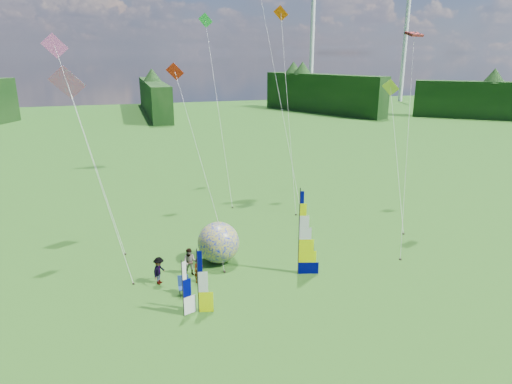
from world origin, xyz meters
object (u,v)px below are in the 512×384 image
object	(u,v)px
side_banner_left	(198,282)
spectator_b	(190,262)
side_banner_far	(183,290)
kite_whale	(276,69)
bol_inflatable	(218,242)
spectator_c	(159,271)
feather_banner_main	(299,234)
spectator_a	(198,270)
spectator_d	(216,251)
camp_chair	(184,286)

from	to	relation	value
side_banner_left	spectator_b	xyz separation A→B (m)	(0.25, 4.44, -0.91)
side_banner_far	kite_whale	size ratio (longest dim) A/B	0.13
side_banner_far	kite_whale	world-z (taller)	kite_whale
bol_inflatable	spectator_c	xyz separation A→B (m)	(-4.07, -1.93, -0.52)
feather_banner_main	spectator_a	distance (m)	6.50
side_banner_far	spectator_a	distance (m)	3.81
spectator_b	side_banner_left	bearing A→B (deg)	-71.13
spectator_d	kite_whale	bearing A→B (deg)	-99.19
side_banner_left	side_banner_far	size ratio (longest dim) A/B	1.15
feather_banner_main	spectator_a	xyz separation A→B (m)	(-6.15, 0.75, -1.94)
spectator_b	camp_chair	world-z (taller)	spectator_b
spectator_b	camp_chair	distance (m)	2.57
spectator_d	camp_chair	distance (m)	4.67
feather_banner_main	spectator_d	bearing A→B (deg)	159.92
feather_banner_main	spectator_b	world-z (taller)	feather_banner_main
bol_inflatable	camp_chair	distance (m)	4.81
side_banner_far	camp_chair	bearing A→B (deg)	61.13
side_banner_left	spectator_a	world-z (taller)	side_banner_left
spectator_c	side_banner_left	bearing A→B (deg)	-122.34
bol_inflatable	spectator_c	world-z (taller)	bol_inflatable
side_banner_left	kite_whale	size ratio (longest dim) A/B	0.15
feather_banner_main	side_banner_left	distance (m)	7.28
bol_inflatable	side_banner_left	bearing A→B (deg)	-112.29
bol_inflatable	spectator_d	bearing A→B (deg)	168.64
feather_banner_main	bol_inflatable	world-z (taller)	feather_banner_main
side_banner_left	camp_chair	xyz separation A→B (m)	(-0.50, 2.00, -1.21)
feather_banner_main	camp_chair	world-z (taller)	feather_banner_main
spectator_a	camp_chair	world-z (taller)	spectator_a
spectator_b	bol_inflatable	bearing A→B (deg)	54.18
side_banner_left	spectator_b	bearing A→B (deg)	100.54
spectator_d	side_banner_far	bearing A→B (deg)	87.77
side_banner_far	spectator_b	world-z (taller)	side_banner_far
side_banner_left	camp_chair	world-z (taller)	side_banner_left
side_banner_far	kite_whale	bearing A→B (deg)	37.94
side_banner_left	spectator_c	distance (m)	4.31
spectator_d	camp_chair	size ratio (longest dim) A/B	1.34
spectator_d	kite_whale	distance (m)	18.82
side_banner_left	camp_chair	bearing A→B (deg)	117.71
kite_whale	feather_banner_main	bearing A→B (deg)	-85.87
side_banner_far	spectator_b	distance (m)	4.73
bol_inflatable	kite_whale	size ratio (longest dim) A/B	0.11
side_banner_left	spectator_d	size ratio (longest dim) A/B	2.32
bol_inflatable	spectator_a	size ratio (longest dim) A/B	1.76
bol_inflatable	spectator_c	distance (m)	4.53
camp_chair	spectator_c	bearing A→B (deg)	124.72
spectator_c	side_banner_far	bearing A→B (deg)	-133.66
bol_inflatable	spectator_b	xyz separation A→B (m)	(-2.12, -1.33, -0.49)
side_banner_far	spectator_c	size ratio (longest dim) A/B	1.82
spectator_a	camp_chair	xyz separation A→B (m)	(-1.09, -1.34, -0.21)
side_banner_far	camp_chair	size ratio (longest dim) A/B	2.70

